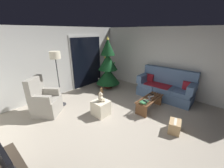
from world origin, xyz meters
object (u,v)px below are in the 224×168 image
object	(u,v)px
television	(4,162)
cardboard_box_taped_mid_floor	(174,126)
coffee_table	(150,102)
remote_white	(152,96)
cell_phone	(145,101)
teddy_bear_cream	(101,97)
remote_graphite	(148,100)
christmas_tree	(108,67)
remote_silver	(149,97)
armchair	(44,101)
floor_lamp	(56,61)
book_stack	(144,102)
remote_black	(152,94)
teddy_bear_honey_by_tree	(101,91)
ottoman	(101,108)
couch	(165,88)

from	to	relation	value
television	cardboard_box_taped_mid_floor	xyz separation A→B (m)	(3.12, -0.79, -0.92)
coffee_table	remote_white	distance (m)	0.19
cell_phone	teddy_bear_cream	size ratio (longest dim) A/B	0.50
remote_graphite	cardboard_box_taped_mid_floor	bearing A→B (deg)	33.74
coffee_table	christmas_tree	world-z (taller)	christmas_tree
remote_silver	armchair	bearing A→B (deg)	-2.51
floor_lamp	television	bearing A→B (deg)	-127.73
floor_lamp	teddy_bear_cream	bearing A→B (deg)	-70.93
cell_phone	teddy_bear_cream	xyz separation A→B (m)	(-0.85, 0.96, 0.11)
book_stack	floor_lamp	distance (m)	2.91
remote_silver	christmas_tree	xyz separation A→B (m)	(0.47, 2.21, 0.54)
television	remote_graphite	bearing A→B (deg)	2.56
remote_black	cardboard_box_taped_mid_floor	distance (m)	1.39
armchair	teddy_bear_honey_by_tree	world-z (taller)	armchair
ottoman	couch	bearing A→B (deg)	-21.28
remote_graphite	ottoman	size ratio (longest dim) A/B	0.35
couch	teddy_bear_cream	size ratio (longest dim) A/B	6.88
teddy_bear_cream	teddy_bear_honey_by_tree	size ratio (longest dim) A/B	1.00
coffee_table	christmas_tree	size ratio (longest dim) A/B	0.51
remote_silver	cardboard_box_taped_mid_floor	distance (m)	1.19
book_stack	television	world-z (taller)	television
coffee_table	remote_white	bearing A→B (deg)	2.02
remote_black	teddy_bear_honey_by_tree	world-z (taller)	remote_black
christmas_tree	television	world-z (taller)	christmas_tree
cardboard_box_taped_mid_floor	coffee_table	bearing A→B (deg)	60.77
armchair	cardboard_box_taped_mid_floor	size ratio (longest dim) A/B	2.69
coffee_table	book_stack	size ratio (longest dim) A/B	4.33
remote_white	ottoman	distance (m)	1.65
television	armchair	bearing A→B (deg)	60.18
coffee_table	cell_phone	bearing A→B (deg)	-173.03
remote_black	teddy_bear_honey_by_tree	distance (m)	1.95
cell_phone	coffee_table	bearing A→B (deg)	18.93
ottoman	book_stack	bearing A→B (deg)	-48.31
remote_silver	television	bearing A→B (deg)	44.29
remote_graphite	cell_phone	size ratio (longest dim) A/B	1.08
christmas_tree	floor_lamp	bearing A→B (deg)	177.68
cell_phone	armchair	size ratio (longest dim) A/B	0.13
cardboard_box_taped_mid_floor	armchair	bearing A→B (deg)	118.79
christmas_tree	teddy_bear_cream	world-z (taller)	christmas_tree
christmas_tree	ottoman	distance (m)	2.27
coffee_table	teddy_bear_cream	xyz separation A→B (m)	(-1.22, 0.91, 0.30)
remote_silver	ottoman	size ratio (longest dim) A/B	0.35
remote_white	cell_phone	distance (m)	0.51
cell_phone	remote_black	bearing A→B (deg)	24.02
cell_phone	floor_lamp	world-z (taller)	floor_lamp
cell_phone	ottoman	world-z (taller)	cell_phone
remote_graphite	ottoman	xyz separation A→B (m)	(-1.06, 0.96, -0.18)
teddy_bear_cream	ottoman	bearing A→B (deg)	143.28
cell_phone	floor_lamp	size ratio (longest dim) A/B	0.08
couch	cell_phone	xyz separation A→B (m)	(-1.52, -0.04, 0.05)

